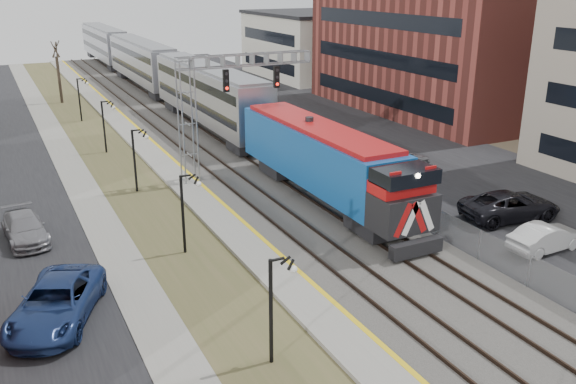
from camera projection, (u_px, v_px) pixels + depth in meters
street_west at (1, 177)px, 40.93m from camera, size 7.00×120.00×0.04m
sidewalk at (71, 168)px, 42.81m from camera, size 2.00×120.00×0.08m
grass_median at (115, 163)px, 44.07m from camera, size 4.00×120.00×0.06m
platform at (155, 156)px, 45.30m from camera, size 2.00×120.00×0.24m
ballast_bed at (219, 149)px, 47.40m from camera, size 8.00×120.00×0.20m
parking_lot at (350, 133)px, 52.45m from camera, size 16.00×120.00×0.04m
platform_edge at (167, 153)px, 45.62m from camera, size 0.24×120.00×0.01m
track_near at (194, 150)px, 46.50m from camera, size 1.58×120.00×0.15m
track_far at (237, 144)px, 47.97m from camera, size 1.58×120.00×0.15m
train at (161, 74)px, 65.41m from camera, size 3.00×85.85×5.33m
signal_gantry at (212, 97)px, 38.48m from camera, size 9.00×1.07×8.15m
lampposts at (181, 213)px, 29.30m from camera, size 0.14×62.14×4.00m
fence at (268, 134)px, 48.92m from camera, size 0.04×120.00×1.60m
buildings_east at (513, 55)px, 52.98m from camera, size 16.00×76.00×15.00m
car_lot_b at (546, 238)px, 29.78m from camera, size 4.16×1.57×1.35m
car_lot_c at (510, 206)px, 33.67m from camera, size 5.90×3.31×1.56m
car_lot_d at (372, 160)px, 42.57m from camera, size 4.78×3.39×1.28m
car_lot_e at (402, 160)px, 42.13m from camera, size 4.59×2.53×1.48m
car_lot_f at (294, 119)px, 54.75m from camera, size 4.15×2.62×1.29m
car_street_a at (56, 303)px, 23.58m from camera, size 4.80×6.35×1.60m
car_street_b at (25, 229)px, 30.90m from camera, size 2.26×4.72×1.33m
car_lot_g at (280, 111)px, 57.86m from camera, size 4.52×2.76×1.41m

